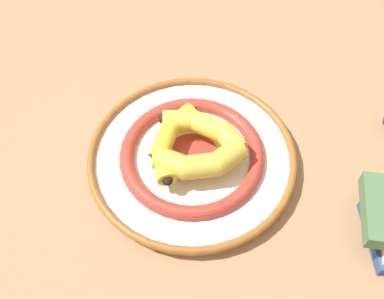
% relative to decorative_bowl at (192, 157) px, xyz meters
% --- Properties ---
extents(ground_plane, '(2.80, 2.80, 0.00)m').
position_rel_decorative_bowl_xyz_m(ground_plane, '(0.02, -0.03, -0.02)').
color(ground_plane, '#A87A56').
extents(decorative_bowl, '(0.35, 0.35, 0.03)m').
position_rel_decorative_bowl_xyz_m(decorative_bowl, '(0.00, 0.00, 0.00)').
color(decorative_bowl, white).
rests_on(decorative_bowl, ground_plane).
extents(banana_a, '(0.07, 0.17, 0.03)m').
position_rel_decorative_bowl_xyz_m(banana_a, '(0.04, 0.00, 0.03)').
color(banana_a, yellow).
rests_on(banana_a, decorative_bowl).
extents(banana_b, '(0.15, 0.10, 0.04)m').
position_rel_decorative_bowl_xyz_m(banana_b, '(-0.02, 0.03, 0.04)').
color(banana_b, gold).
rests_on(banana_b, decorative_bowl).
extents(banana_c, '(0.17, 0.07, 0.04)m').
position_rel_decorative_bowl_xyz_m(banana_c, '(-0.01, -0.04, 0.04)').
color(banana_c, yellow).
rests_on(banana_c, decorative_bowl).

